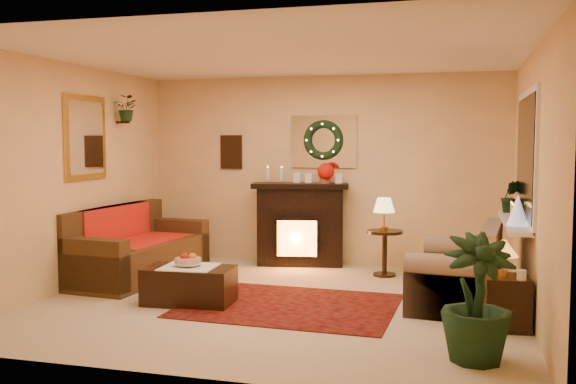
% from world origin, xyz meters
% --- Properties ---
extents(floor, '(5.00, 5.00, 0.00)m').
position_xyz_m(floor, '(0.00, 0.00, 0.00)').
color(floor, beige).
rests_on(floor, ground).
extents(ceiling, '(5.00, 5.00, 0.00)m').
position_xyz_m(ceiling, '(0.00, 0.00, 2.60)').
color(ceiling, white).
rests_on(ceiling, ground).
extents(wall_back, '(5.00, 5.00, 0.00)m').
position_xyz_m(wall_back, '(0.00, 2.25, 1.30)').
color(wall_back, '#EFD88C').
rests_on(wall_back, ground).
extents(wall_front, '(5.00, 5.00, 0.00)m').
position_xyz_m(wall_front, '(0.00, -2.25, 1.30)').
color(wall_front, '#EFD88C').
rests_on(wall_front, ground).
extents(wall_left, '(4.50, 4.50, 0.00)m').
position_xyz_m(wall_left, '(-2.50, 0.00, 1.30)').
color(wall_left, '#EFD88C').
rests_on(wall_left, ground).
extents(wall_right, '(4.50, 4.50, 0.00)m').
position_xyz_m(wall_right, '(2.50, 0.00, 1.30)').
color(wall_right, '#EFD88C').
rests_on(wall_right, ground).
extents(area_rug, '(2.24, 1.71, 0.01)m').
position_xyz_m(area_rug, '(0.14, -0.12, 0.01)').
color(area_rug, '#460F0B').
rests_on(area_rug, floor).
extents(sofa, '(1.11, 2.15, 0.89)m').
position_xyz_m(sofa, '(-2.04, 0.72, 0.43)').
color(sofa, brown).
rests_on(sofa, floor).
extents(red_throw, '(0.84, 1.36, 0.02)m').
position_xyz_m(red_throw, '(-2.09, 0.83, 0.46)').
color(red_throw, red).
rests_on(red_throw, sofa).
extents(fireplace, '(1.21, 0.57, 1.07)m').
position_xyz_m(fireplace, '(-0.28, 2.04, 0.55)').
color(fireplace, black).
rests_on(fireplace, floor).
extents(poinsettia, '(0.23, 0.23, 0.23)m').
position_xyz_m(poinsettia, '(0.08, 2.00, 1.30)').
color(poinsettia, red).
rests_on(poinsettia, fireplace).
extents(mantel_candle_a, '(0.06, 0.06, 0.17)m').
position_xyz_m(mantel_candle_a, '(-0.74, 2.02, 1.26)').
color(mantel_candle_a, white).
rests_on(mantel_candle_a, fireplace).
extents(mantel_candle_b, '(0.06, 0.06, 0.17)m').
position_xyz_m(mantel_candle_b, '(-0.53, 1.99, 1.26)').
color(mantel_candle_b, white).
rests_on(mantel_candle_b, fireplace).
extents(mantel_mirror, '(0.92, 0.02, 0.72)m').
position_xyz_m(mantel_mirror, '(0.00, 2.23, 1.70)').
color(mantel_mirror, white).
rests_on(mantel_mirror, wall_back).
extents(wreath, '(0.55, 0.11, 0.55)m').
position_xyz_m(wreath, '(0.00, 2.19, 1.72)').
color(wreath, '#194719').
rests_on(wreath, wall_back).
extents(wall_art, '(0.32, 0.03, 0.48)m').
position_xyz_m(wall_art, '(-1.35, 2.23, 1.55)').
color(wall_art, '#381E11').
rests_on(wall_art, wall_back).
extents(gold_mirror, '(0.03, 0.84, 1.00)m').
position_xyz_m(gold_mirror, '(-2.48, 0.30, 1.75)').
color(gold_mirror, gold).
rests_on(gold_mirror, wall_left).
extents(hanging_plant, '(0.33, 0.28, 0.36)m').
position_xyz_m(hanging_plant, '(-2.34, 1.05, 1.97)').
color(hanging_plant, '#194719').
rests_on(hanging_plant, wall_left).
extents(loveseat, '(0.99, 1.54, 0.84)m').
position_xyz_m(loveseat, '(1.81, 0.41, 0.42)').
color(loveseat, gray).
rests_on(loveseat, floor).
extents(window_frame, '(0.03, 1.86, 1.36)m').
position_xyz_m(window_frame, '(2.48, 0.55, 1.55)').
color(window_frame, white).
rests_on(window_frame, wall_right).
extents(window_glass, '(0.02, 1.70, 1.22)m').
position_xyz_m(window_glass, '(2.47, 0.55, 1.55)').
color(window_glass, black).
rests_on(window_glass, wall_right).
extents(window_sill, '(0.22, 1.86, 0.04)m').
position_xyz_m(window_sill, '(2.38, 0.55, 0.87)').
color(window_sill, white).
rests_on(window_sill, wall_right).
extents(mini_tree, '(0.21, 0.21, 0.31)m').
position_xyz_m(mini_tree, '(2.38, 0.12, 1.04)').
color(mini_tree, white).
rests_on(mini_tree, window_sill).
extents(sill_plant, '(0.26, 0.21, 0.48)m').
position_xyz_m(sill_plant, '(2.39, 1.29, 1.08)').
color(sill_plant, '#13411A').
rests_on(sill_plant, window_sill).
extents(side_table_round, '(0.49, 0.49, 0.58)m').
position_xyz_m(side_table_round, '(0.92, 1.63, 0.33)').
color(side_table_round, black).
rests_on(side_table_round, floor).
extents(lamp_cream, '(0.27, 0.27, 0.42)m').
position_xyz_m(lamp_cream, '(0.91, 1.63, 0.88)').
color(lamp_cream, '#EED982').
rests_on(lamp_cream, side_table_round).
extents(end_table_square, '(0.43, 0.43, 0.49)m').
position_xyz_m(end_table_square, '(2.26, -0.38, 0.27)').
color(end_table_square, '#3B2919').
rests_on(end_table_square, floor).
extents(lamp_tiffany, '(0.26, 0.26, 0.38)m').
position_xyz_m(lamp_tiffany, '(2.22, -0.41, 0.74)').
color(lamp_tiffany, gold).
rests_on(lamp_tiffany, end_table_square).
extents(coffee_table, '(0.95, 0.56, 0.39)m').
position_xyz_m(coffee_table, '(-0.90, -0.30, 0.21)').
color(coffee_table, '#553417').
rests_on(coffee_table, floor).
extents(fruit_bowl, '(0.28, 0.28, 0.06)m').
position_xyz_m(fruit_bowl, '(-0.92, -0.29, 0.45)').
color(fruit_bowl, beige).
rests_on(fruit_bowl, coffee_table).
extents(floor_palm, '(2.17, 2.17, 2.98)m').
position_xyz_m(floor_palm, '(1.98, -1.36, 0.45)').
color(floor_palm, '#1D4423').
rests_on(floor_palm, floor).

